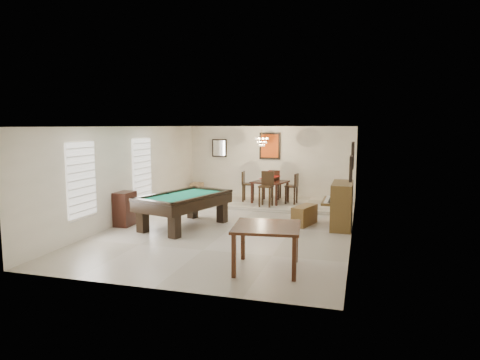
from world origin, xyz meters
The scene contains 26 objects.
ground_plane centered at (0.00, 0.00, -0.01)m, with size 6.00×9.00×0.02m, color beige.
wall_back centered at (0.00, 4.50, 1.30)m, with size 6.00×0.04×2.60m, color silver.
wall_front centered at (0.00, -4.50, 1.30)m, with size 6.00×0.04×2.60m, color silver.
wall_left centered at (-3.00, 0.00, 1.30)m, with size 0.04×9.00×2.60m, color silver.
wall_right centered at (3.00, 0.00, 1.30)m, with size 0.04×9.00×2.60m, color silver.
ceiling centered at (0.00, 0.00, 2.60)m, with size 6.00×9.00×0.04m, color white.
dining_step centered at (0.00, 3.25, 0.06)m, with size 6.00×2.50×0.12m, color beige.
window_left_front centered at (-2.97, -2.20, 1.40)m, with size 0.06×1.00×1.70m, color white.
window_left_rear centered at (-2.97, 0.60, 1.40)m, with size 0.06×1.00×1.70m, color white.
pool_table centered at (-1.21, -0.43, 0.41)m, with size 1.34×2.48×0.83m, color black, non-canonical shape.
square_table centered at (1.56, -3.08, 0.41)m, with size 1.19×1.19×0.82m, color #361A0D, non-canonical shape.
upright_piano centered at (2.59, 0.66, 0.58)m, with size 0.79×1.40×1.17m, color brown, non-canonical shape.
piano_bench centered at (1.76, 0.69, 0.26)m, with size 0.36×0.92×0.51m, color brown.
apothecary_chest centered at (-2.78, -0.70, 0.45)m, with size 0.40×0.60×0.90m, color black.
dining_table centered at (0.31, 3.05, 0.53)m, with size 1.00×1.00×0.82m, color black, non-canonical shape.
flower_vase centered at (0.31, 3.05, 1.06)m, with size 0.14×0.14×0.24m, color #B40F16, non-canonical shape.
dining_chair_south centered at (0.35, 2.32, 0.66)m, with size 0.40×0.40×1.09m, color black, non-canonical shape.
dining_chair_north centered at (0.35, 3.75, 0.62)m, with size 0.37×0.37×1.01m, color black, non-canonical shape.
dining_chair_west centered at (-0.42, 3.04, 0.62)m, with size 0.37×0.37×1.00m, color black, non-canonical shape.
dining_chair_east centered at (1.03, 3.03, 0.61)m, with size 0.36×0.36×0.98m, color black, non-canonical shape.
corner_bench centered at (-2.66, 4.07, 0.32)m, with size 0.36×0.45×0.41m, color tan.
chandelier centered at (0.00, 3.20, 2.20)m, with size 0.44×0.44×0.60m, color #FFE5B2, non-canonical shape.
back_painting centered at (0.00, 4.46, 1.90)m, with size 0.75×0.06×0.95m, color #D84C14.
back_mirror centered at (-1.90, 4.46, 1.80)m, with size 0.55×0.06×0.65m, color white.
right_picture_upper centered at (2.96, 0.30, 1.90)m, with size 0.06×0.55×0.65m, color slate.
right_picture_lower centered at (2.96, -1.00, 1.70)m, with size 0.06×0.45×0.55m, color gray.
Camera 1 is at (3.19, -10.50, 2.63)m, focal length 32.00 mm.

